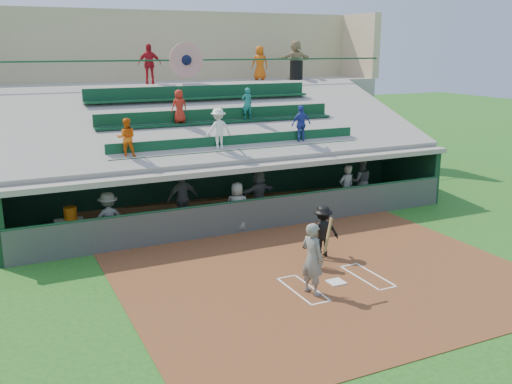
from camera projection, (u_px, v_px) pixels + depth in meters
name	position (u px, v px, depth m)	size (l,w,h in m)	color
ground	(336.00, 283.00, 15.28)	(100.00, 100.00, 0.00)	#1F5919
dirt_slab	(326.00, 276.00, 15.72)	(11.00, 9.00, 0.02)	brown
home_plate	(336.00, 282.00, 15.27)	(0.43, 0.43, 0.03)	white
batters_box_chalk	(336.00, 282.00, 15.28)	(2.65, 1.85, 0.01)	silver
dugout_floor	(236.00, 217.00, 21.19)	(16.00, 3.50, 0.04)	gray
concourse_slab	(178.00, 132.00, 26.53)	(20.00, 3.00, 4.60)	gray
grandstand	(200.00, 142.00, 23.92)	(20.40, 10.40, 7.80)	#464A46
batter_at_plate	(313.00, 258.00, 14.38)	(0.94, 0.81, 1.95)	#60625D
catcher	(312.00, 248.00, 16.21)	(0.57, 0.44, 1.17)	black
home_umpire	(323.00, 231.00, 17.05)	(1.01, 0.58, 1.57)	black
dugout_bench	(221.00, 203.00, 22.13)	(13.79, 0.41, 0.41)	brown
white_table	(70.00, 232.00, 18.17)	(0.88, 0.66, 0.77)	silver
water_cooler	(70.00, 213.00, 18.10)	(0.41, 0.41, 0.41)	#C6620B
dugout_player_a	(109.00, 219.00, 17.95)	(1.11, 0.64, 1.72)	#535551
dugout_player_b	(183.00, 198.00, 19.98)	(1.12, 0.47, 1.91)	#535550
dugout_player_c	(237.00, 207.00, 19.38)	(0.82, 0.54, 1.68)	#5F615B
dugout_player_d	(259.00, 193.00, 21.16)	(1.58, 0.50, 1.70)	#5F635D
dugout_player_e	(346.00, 188.00, 21.56)	(0.66, 0.44, 1.82)	#5F635D
dugout_player_f	(361.00, 181.00, 22.83)	(0.86, 0.67, 1.77)	#555853
trash_bin	(296.00, 70.00, 27.21)	(0.62, 0.62, 0.93)	black
concourse_staff_a	(150.00, 64.00, 24.21)	(0.98, 0.41, 1.68)	#B5141E
concourse_staff_b	(260.00, 63.00, 27.16)	(0.78, 0.51, 1.60)	#D0530C
concourse_staff_c	(296.00, 60.00, 27.77)	(1.75, 0.56, 1.89)	tan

